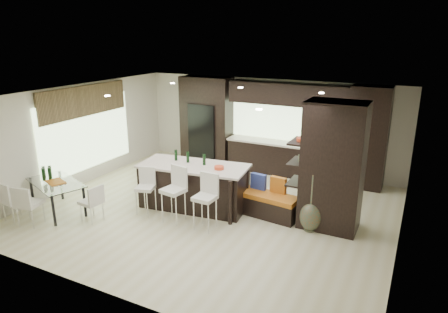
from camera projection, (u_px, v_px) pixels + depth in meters
The scene contains 22 objects.
ground at pixel (212, 210), 9.34m from camera, with size 8.00×8.00×0.00m, color beige.
back_wall at pixel (268, 124), 11.92m from camera, with size 8.00×0.02×2.70m, color beige.
left_wall at pixel (80, 135), 10.66m from camera, with size 0.02×7.00×2.70m, color beige.
right_wall at pixel (406, 184), 7.22m from camera, with size 0.02×7.00×2.70m, color beige.
ceiling at pixel (211, 95), 8.54m from camera, with size 8.00×7.00×0.02m, color white.
window_left at pixel (87, 134), 10.81m from camera, with size 0.04×3.20×1.90m, color #B2D199.
window_back at pixel (287, 120), 11.57m from camera, with size 3.40×0.04×1.20m, color #B2D199.
stone_accent at pixel (84, 101), 10.53m from camera, with size 0.08×3.00×0.80m, color brown.
ceiling_spots at pixel (217, 94), 8.76m from camera, with size 4.00×3.00×0.02m, color white.
back_cabinetry at pixel (280, 128), 11.43m from camera, with size 6.80×0.68×2.70m, color black.
refrigerator at pixel (206, 133), 12.54m from camera, with size 0.90×0.68×1.90m, color black.
partition_column at pixel (333, 167), 8.16m from camera, with size 1.20×0.80×2.70m, color black.
kitchen_island at pixel (194, 186), 9.38m from camera, with size 2.53×1.09×1.05m, color black.
stool_left at pixel (146, 196), 9.03m from camera, with size 0.39×0.39×0.87m, color silver.
stool_mid at pixel (174, 200), 8.65m from camera, with size 0.44×0.44×1.00m, color silver.
stool_right at pixel (205, 208), 8.33m from camera, with size 0.43×0.43×0.97m, color silver.
bench at pixel (268, 205), 8.98m from camera, with size 1.38×0.53×0.53m, color black.
floor_vase at pixel (312, 203), 8.21m from camera, with size 0.46×0.46×1.25m, color #494D37, non-canonical shape.
dining_table at pixel (58, 197), 9.17m from camera, with size 1.50×0.84×0.72m, color white.
chair_near at pixel (30, 206), 8.53m from camera, with size 0.46×0.46×0.85m, color silver.
chair_far at pixel (15, 202), 8.73m from camera, with size 0.46×0.46×0.85m, color silver.
chair_end at pixel (91, 204), 8.72m from camera, with size 0.42×0.42×0.77m, color silver.
Camera 1 is at (4.09, -7.51, 3.98)m, focal length 32.00 mm.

